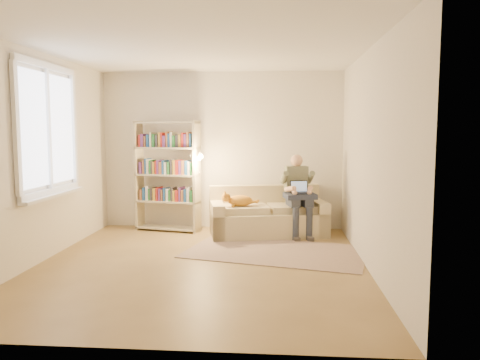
# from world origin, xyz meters

# --- Properties ---
(floor) EXTENTS (4.50, 4.50, 0.00)m
(floor) POSITION_xyz_m (0.00, 0.00, 0.00)
(floor) COLOR olive
(floor) RESTS_ON ground
(ceiling) EXTENTS (4.00, 4.50, 0.02)m
(ceiling) POSITION_xyz_m (0.00, 0.00, 2.60)
(ceiling) COLOR white
(ceiling) RESTS_ON wall_back
(wall_left) EXTENTS (0.02, 4.50, 2.60)m
(wall_left) POSITION_xyz_m (-2.00, 0.00, 1.30)
(wall_left) COLOR silver
(wall_left) RESTS_ON floor
(wall_right) EXTENTS (0.02, 4.50, 2.60)m
(wall_right) POSITION_xyz_m (2.00, 0.00, 1.30)
(wall_right) COLOR silver
(wall_right) RESTS_ON floor
(wall_back) EXTENTS (4.00, 0.02, 2.60)m
(wall_back) POSITION_xyz_m (0.00, 2.25, 1.30)
(wall_back) COLOR silver
(wall_back) RESTS_ON floor
(wall_front) EXTENTS (4.00, 0.02, 2.60)m
(wall_front) POSITION_xyz_m (0.00, -2.25, 1.30)
(wall_front) COLOR silver
(wall_front) RESTS_ON floor
(window) EXTENTS (0.12, 1.52, 1.69)m
(window) POSITION_xyz_m (-1.95, 0.20, 1.38)
(window) COLOR white
(window) RESTS_ON wall_left
(sofa) EXTENTS (1.91, 1.15, 0.76)m
(sofa) POSITION_xyz_m (0.78, 1.74, 0.28)
(sofa) COLOR beige
(sofa) RESTS_ON floor
(person) EXTENTS (0.44, 0.60, 1.27)m
(person) POSITION_xyz_m (1.25, 1.69, 0.71)
(person) COLOR slate
(person) RESTS_ON sofa
(cat) EXTENTS (0.56, 0.29, 0.21)m
(cat) POSITION_xyz_m (0.38, 1.54, 0.57)
(cat) COLOR #F6A730
(cat) RESTS_ON sofa
(blanket) EXTENTS (0.53, 0.46, 0.08)m
(blanket) POSITION_xyz_m (1.21, 1.57, 0.64)
(blanket) COLOR #242C40
(blanket) RESTS_ON person
(laptop) EXTENTS (0.31, 0.27, 0.24)m
(laptop) POSITION_xyz_m (1.21, 1.58, 0.73)
(laptop) COLOR black
(laptop) RESTS_ON blanket
(bookshelf) EXTENTS (1.17, 0.56, 1.79)m
(bookshelf) POSITION_xyz_m (-0.85, 1.90, 0.99)
(bookshelf) COLOR beige
(bookshelf) RESTS_ON floor
(rug) EXTENTS (2.61, 1.91, 0.01)m
(rug) POSITION_xyz_m (0.92, 0.66, 0.01)
(rug) COLOR gray
(rug) RESTS_ON floor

